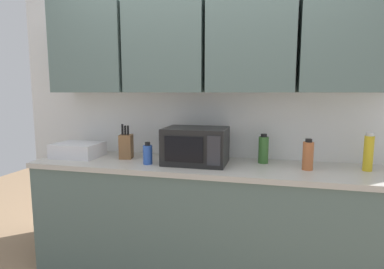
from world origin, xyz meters
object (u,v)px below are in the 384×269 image
(microwave, at_px, (196,146))
(bottle_spice_jar, at_px, (308,155))
(bottle_green_oil, at_px, (263,149))
(bottle_yellow_mustard, at_px, (368,152))
(bottle_blue_cleaner, at_px, (148,154))
(knife_block, at_px, (126,146))
(dish_rack, at_px, (78,150))

(microwave, xyz_separation_m, bottle_spice_jar, (0.82, -0.01, -0.03))
(bottle_green_oil, xyz_separation_m, bottle_spice_jar, (0.31, -0.14, -0.00))
(microwave, relative_size, bottle_yellow_mustard, 1.74)
(microwave, distance_m, bottle_spice_jar, 0.82)
(bottle_yellow_mustard, bearing_deg, microwave, -177.11)
(bottle_blue_cleaner, bearing_deg, bottle_green_oil, 16.32)
(bottle_blue_cleaner, height_order, bottle_yellow_mustard, bottle_yellow_mustard)
(microwave, bearing_deg, bottle_blue_cleaner, -161.43)
(microwave, distance_m, bottle_yellow_mustard, 1.23)
(microwave, xyz_separation_m, bottle_blue_cleaner, (-0.35, -0.12, -0.06))
(knife_block, xyz_separation_m, bottle_spice_jar, (1.43, -0.05, 0.00))
(bottle_spice_jar, bearing_deg, bottle_yellow_mustard, 9.86)
(dish_rack, distance_m, bottle_green_oil, 1.56)
(bottle_green_oil, relative_size, bottle_spice_jar, 1.03)
(dish_rack, height_order, knife_block, knife_block)
(bottle_blue_cleaner, xyz_separation_m, bottle_yellow_mustard, (1.59, 0.18, 0.06))
(microwave, bearing_deg, bottle_green_oil, 14.74)
(knife_block, height_order, bottle_green_oil, knife_block)
(knife_block, bearing_deg, dish_rack, -173.68)
(knife_block, height_order, bottle_blue_cleaner, knife_block)
(bottle_green_oil, bearing_deg, microwave, -165.26)
(knife_block, bearing_deg, microwave, -3.75)
(knife_block, distance_m, bottle_blue_cleaner, 0.30)
(bottle_green_oil, height_order, bottle_spice_jar, bottle_green_oil)
(dish_rack, bearing_deg, microwave, 0.41)
(bottle_yellow_mustard, bearing_deg, bottle_spice_jar, -170.14)
(microwave, distance_m, bottle_green_oil, 0.53)
(dish_rack, bearing_deg, bottle_green_oil, 5.23)
(bottle_green_oil, bearing_deg, bottle_yellow_mustard, -5.73)
(microwave, xyz_separation_m, knife_block, (-0.61, 0.04, -0.04))
(bottle_green_oil, bearing_deg, knife_block, -175.19)
(bottle_blue_cleaner, distance_m, bottle_yellow_mustard, 1.60)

